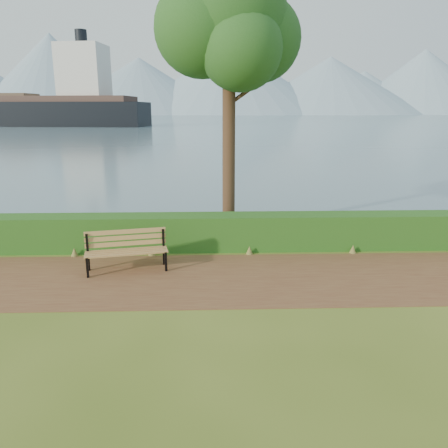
{
  "coord_description": "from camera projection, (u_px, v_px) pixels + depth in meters",
  "views": [
    {
      "loc": [
        0.5,
        -9.42,
        3.88
      ],
      "look_at": [
        0.87,
        1.2,
        1.1
      ],
      "focal_mm": 35.0,
      "sensor_mm": 36.0,
      "label": 1
    }
  ],
  "objects": [
    {
      "name": "bench",
      "position": [
        126.0,
        248.0,
        10.81
      ],
      "size": [
        2.07,
        0.97,
        1.0
      ],
      "rotation": [
        0.0,
        0.0,
        0.2
      ],
      "color": "black",
      "rests_on": "ground"
    },
    {
      "name": "ground",
      "position": [
        188.0,
        283.0,
        10.07
      ],
      "size": [
        140.0,
        140.0,
        0.0
      ],
      "primitive_type": "plane",
      "color": "#485D1A",
      "rests_on": "ground"
    },
    {
      "name": "tree",
      "position": [
        229.0,
        23.0,
        12.7
      ],
      "size": [
        4.36,
        3.57,
        8.52
      ],
      "rotation": [
        0.0,
        0.0,
        -0.0
      ],
      "color": "#372316",
      "rests_on": "ground"
    },
    {
      "name": "path",
      "position": [
        189.0,
        278.0,
        10.36
      ],
      "size": [
        40.0,
        3.4,
        0.01
      ],
      "primitive_type": "cube",
      "color": "brown",
      "rests_on": "ground"
    },
    {
      "name": "hedge",
      "position": [
        192.0,
        232.0,
        12.46
      ],
      "size": [
        32.0,
        0.85,
        1.0
      ],
      "primitive_type": "cube",
      "color": "#1B4C15",
      "rests_on": "ground"
    },
    {
      "name": "mountains",
      "position": [
        198.0,
        83.0,
        395.31
      ],
      "size": [
        585.0,
        190.0,
        70.0
      ],
      "color": "#7A93A3",
      "rests_on": "ground"
    },
    {
      "name": "water",
      "position": [
        208.0,
        117.0,
        261.44
      ],
      "size": [
        700.0,
        510.0,
        0.0
      ],
      "primitive_type": "cube",
      "color": "#476572",
      "rests_on": "ground"
    }
  ]
}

